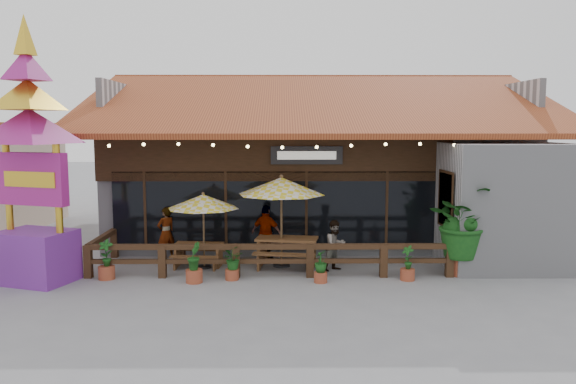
{
  "coord_description": "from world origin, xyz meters",
  "views": [
    {
      "loc": [
        -1.26,
        -15.37,
        4.07
      ],
      "look_at": [
        -1.08,
        1.5,
        2.1
      ],
      "focal_mm": 35.0,
      "sensor_mm": 36.0,
      "label": 1
    }
  ],
  "objects_px": {
    "picnic_table_left": "(199,251)",
    "tropical_plant": "(462,224)",
    "umbrella_right": "(281,186)",
    "thai_sign_tower": "(30,133)",
    "picnic_table_right": "(287,247)",
    "umbrella_left": "(203,202)"
  },
  "relations": [
    {
      "from": "picnic_table_left",
      "to": "tropical_plant",
      "type": "relative_size",
      "value": 0.61
    },
    {
      "from": "umbrella_right",
      "to": "thai_sign_tower",
      "type": "height_order",
      "value": "thai_sign_tower"
    },
    {
      "from": "picnic_table_left",
      "to": "picnic_table_right",
      "type": "xyz_separation_m",
      "value": [
        2.59,
        -0.03,
        0.12
      ]
    },
    {
      "from": "umbrella_left",
      "to": "tropical_plant",
      "type": "distance_m",
      "value": 7.25
    },
    {
      "from": "umbrella_left",
      "to": "tropical_plant",
      "type": "bearing_deg",
      "value": -6.86
    },
    {
      "from": "picnic_table_right",
      "to": "thai_sign_tower",
      "type": "relative_size",
      "value": 0.27
    },
    {
      "from": "umbrella_left",
      "to": "picnic_table_left",
      "type": "height_order",
      "value": "umbrella_left"
    },
    {
      "from": "umbrella_left",
      "to": "picnic_table_right",
      "type": "relative_size",
      "value": 1.16
    },
    {
      "from": "umbrella_right",
      "to": "tropical_plant",
      "type": "xyz_separation_m",
      "value": [
        4.94,
        -0.99,
        -0.94
      ]
    },
    {
      "from": "umbrella_left",
      "to": "thai_sign_tower",
      "type": "bearing_deg",
      "value": -160.99
    },
    {
      "from": "umbrella_left",
      "to": "thai_sign_tower",
      "type": "xyz_separation_m",
      "value": [
        -4.2,
        -1.45,
        1.98
      ]
    },
    {
      "from": "picnic_table_right",
      "to": "umbrella_right",
      "type": "bearing_deg",
      "value": -172.78
    },
    {
      "from": "picnic_table_right",
      "to": "tropical_plant",
      "type": "bearing_deg",
      "value": -11.97
    },
    {
      "from": "umbrella_left",
      "to": "umbrella_right",
      "type": "height_order",
      "value": "umbrella_right"
    },
    {
      "from": "umbrella_left",
      "to": "picnic_table_right",
      "type": "xyz_separation_m",
      "value": [
        2.4,
        0.15,
        -1.36
      ]
    },
    {
      "from": "thai_sign_tower",
      "to": "umbrella_left",
      "type": "bearing_deg",
      "value": 19.01
    },
    {
      "from": "tropical_plant",
      "to": "umbrella_left",
      "type": "bearing_deg",
      "value": 173.14
    },
    {
      "from": "umbrella_left",
      "to": "picnic_table_right",
      "type": "bearing_deg",
      "value": 3.54
    },
    {
      "from": "tropical_plant",
      "to": "thai_sign_tower",
      "type": "bearing_deg",
      "value": -177.06
    },
    {
      "from": "umbrella_left",
      "to": "picnic_table_left",
      "type": "distance_m",
      "value": 1.5
    },
    {
      "from": "umbrella_right",
      "to": "picnic_table_left",
      "type": "relative_size",
      "value": 1.96
    },
    {
      "from": "picnic_table_right",
      "to": "umbrella_left",
      "type": "bearing_deg",
      "value": -176.46
    }
  ]
}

